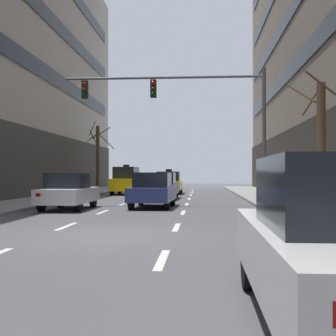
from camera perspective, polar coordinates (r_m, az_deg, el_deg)
name	(u,v)px	position (r m, az deg, el deg)	size (l,w,h in m)	color
ground_plane	(107,236)	(11.61, -7.58, -8.40)	(120.00, 120.00, 0.00)	#515156
lane_stripe_l1_s4	(66,226)	(13.93, -12.52, -7.09)	(0.16, 2.00, 0.01)	silver
lane_stripe_l1_s5	(103,212)	(18.76, -8.14, -5.45)	(0.16, 2.00, 0.01)	silver
lane_stripe_l1_s6	(123,204)	(23.66, -5.57, -4.46)	(0.16, 2.00, 0.01)	silver
lane_stripe_l1_s7	(137,199)	(28.59, -3.89, -3.82)	(0.16, 2.00, 0.01)	silver
lane_stripe_l1_s8	(146,195)	(33.54, -2.71, -3.36)	(0.16, 2.00, 0.01)	silver
lane_stripe_l1_s9	(153,192)	(38.51, -1.83, -3.01)	(0.16, 2.00, 0.01)	silver
lane_stripe_l1_s10	(159,190)	(43.48, -1.16, -2.75)	(0.16, 2.00, 0.01)	silver
lane_stripe_l2_s3	(162,259)	(8.45, -0.74, -11.30)	(0.16, 2.00, 0.01)	silver
lane_stripe_l2_s4	(176,227)	(13.38, 1.06, -7.37)	(0.16, 2.00, 0.01)	silver
lane_stripe_l2_s5	(183,213)	(18.35, 1.88, -5.56)	(0.16, 2.00, 0.01)	silver
lane_stripe_l2_s6	(187,204)	(23.34, 2.35, -4.52)	(0.16, 2.00, 0.01)	silver
lane_stripe_l2_s7	(189,199)	(28.32, 2.65, -3.85)	(0.16, 2.00, 0.01)	silver
lane_stripe_l2_s8	(191,195)	(33.32, 2.86, -3.37)	(0.16, 2.00, 0.01)	silver
lane_stripe_l2_s9	(192,192)	(38.31, 3.02, -3.02)	(0.16, 2.00, 0.01)	silver
lane_stripe_l2_s10	(193,190)	(43.31, 3.14, -2.76)	(0.16, 2.00, 0.01)	silver
taxi_driving_0	(169,183)	(35.10, 0.12, -1.86)	(1.96, 4.59, 1.90)	black
car_driving_1	(162,186)	(27.95, -0.78, -2.26)	(1.91, 4.36, 1.62)	black
car_driving_2	(153,190)	(21.02, -1.88, -2.79)	(1.94, 4.35, 1.61)	black
car_driving_3	(69,192)	(20.27, -12.26, -2.89)	(1.78, 4.22, 1.58)	black
taxi_driving_4	(126,181)	(34.04, -5.21, -1.60)	(1.90, 4.29, 2.22)	black
traffic_signal_0	(192,106)	(21.74, 3.07, 7.77)	(9.50, 0.35, 6.36)	#4C4C51
street_tree_0	(98,156)	(38.40, -8.74, 1.44)	(2.24, 2.28, 5.84)	#4C3823
street_tree_2	(321,147)	(15.47, 18.47, 2.52)	(1.66, 1.60, 4.61)	#4C3823
pedestrian_0	(276,182)	(26.60, 13.34, -1.76)	(0.47, 0.34, 1.59)	#383D59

